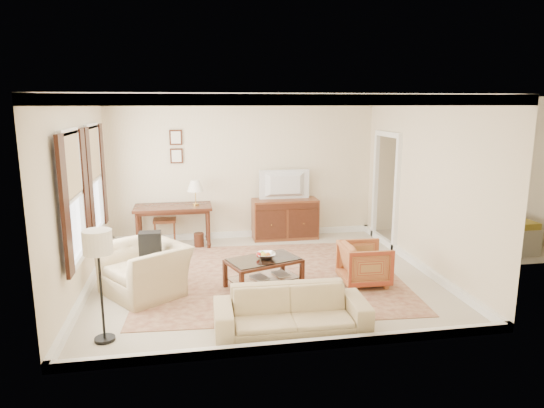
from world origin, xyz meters
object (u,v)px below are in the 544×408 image
object	(u,v)px
tv	(285,176)
coffee_table	(264,265)
sofa	(291,304)
club_armchair	(145,261)
striped_armchair	(365,262)
sideboard	(285,219)
writing_desk	(173,211)

from	to	relation	value
tv	coffee_table	xyz separation A→B (m)	(-0.88, -2.66, -0.98)
sofa	club_armchair	bearing A→B (deg)	141.30
coffee_table	striped_armchair	bearing A→B (deg)	-4.94
tv	club_armchair	bearing A→B (deg)	44.26
sideboard	club_armchair	size ratio (longest dim) A/B	1.16
club_armchair	sideboard	bearing A→B (deg)	99.67
striped_armchair	club_armchair	distance (m)	3.36
coffee_table	striped_armchair	size ratio (longest dim) A/B	1.70
coffee_table	tv	bearing A→B (deg)	71.66
tv	sofa	size ratio (longest dim) A/B	0.53
writing_desk	club_armchair	distance (m)	2.46
sideboard	striped_armchair	xyz separation A→B (m)	(0.69, -2.81, -0.05)
coffee_table	club_armchair	bearing A→B (deg)	177.67
writing_desk	coffee_table	distance (m)	2.88
sofa	striped_armchair	bearing A→B (deg)	44.93
sideboard	sofa	xyz separation A→B (m)	(-0.78, -4.20, -0.05)
tv	striped_armchair	size ratio (longest dim) A/B	1.37
tv	coffee_table	size ratio (longest dim) A/B	0.80
striped_armchair	sofa	xyz separation A→B (m)	(-1.47, -1.39, 0.01)
sideboard	striped_armchair	bearing A→B (deg)	-76.13
writing_desk	club_armchair	xyz separation A→B (m)	(-0.37, -2.42, -0.20)
coffee_table	striped_armchair	world-z (taller)	striped_armchair
coffee_table	sideboard	bearing A→B (deg)	71.78
writing_desk	tv	world-z (taller)	tv
striped_armchair	writing_desk	bearing A→B (deg)	50.28
writing_desk	club_armchair	bearing A→B (deg)	-98.69
writing_desk	tv	bearing A→B (deg)	4.10
sideboard	tv	size ratio (longest dim) A/B	1.36
coffee_table	club_armchair	distance (m)	1.78
tv	writing_desk	bearing A→B (deg)	4.10
writing_desk	sideboard	bearing A→B (deg)	4.60
sideboard	sofa	distance (m)	4.27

